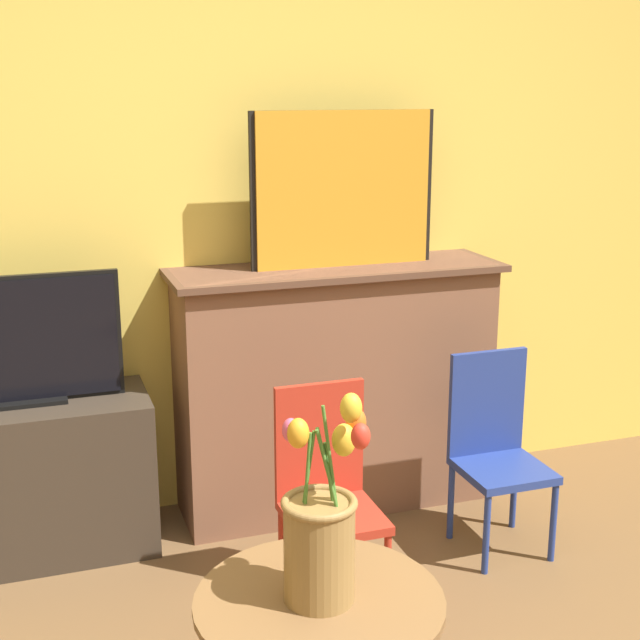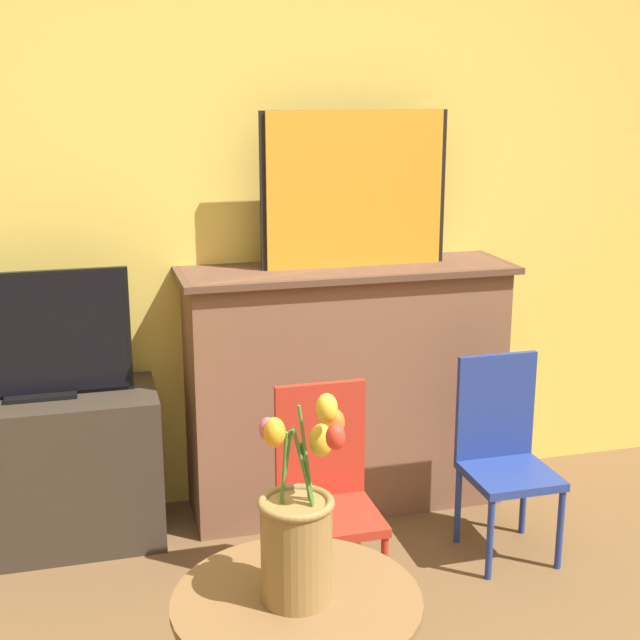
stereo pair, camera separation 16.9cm
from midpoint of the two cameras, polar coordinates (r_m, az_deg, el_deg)
name	(u,v)px [view 1 (the left image)]	position (r m, az deg, el deg)	size (l,w,h in m)	color
wall_back	(244,170)	(3.51, -6.28, 9.50)	(8.00, 0.06, 2.70)	#EAC651
fireplace_mantel	(335,384)	(3.57, -0.39, -4.16)	(1.30, 0.40, 0.99)	brown
painting	(344,189)	(3.41, 0.09, 8.36)	(0.73, 0.03, 0.59)	black
tv_stand	(37,478)	(3.46, -19.01, -9.58)	(0.82, 0.39, 0.58)	#382D23
tv_monitor	(25,342)	(3.29, -19.75, -1.35)	(0.66, 0.12, 0.46)	black
chair_red	(327,487)	(2.97, -1.22, -10.64)	(0.30, 0.30, 0.73)	#B22D1E
chair_blue	(495,443)	(3.35, 9.74, -7.81)	(0.30, 0.30, 0.73)	navy
vase_tulips	(321,534)	(2.11, -2.29, -13.54)	(0.21, 0.18, 0.51)	olive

